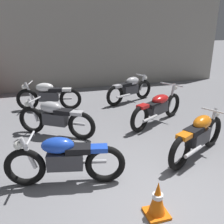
{
  "coord_description": "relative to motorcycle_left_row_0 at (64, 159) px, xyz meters",
  "views": [
    {
      "loc": [
        -1.58,
        -2.65,
        2.54
      ],
      "look_at": [
        0.0,
        2.63,
        0.55
      ],
      "focal_mm": 39.81,
      "sensor_mm": 36.0,
      "label": 1
    }
  ],
  "objects": [
    {
      "name": "motorcycle_right_row_2",
      "position": [
        2.62,
        3.94,
        0.0
      ],
      "size": [
        1.86,
        0.85,
        0.88
      ],
      "color": "black",
      "rests_on": "ground"
    },
    {
      "name": "ground_plane",
      "position": [
        1.31,
        -0.94,
        -0.46
      ],
      "size": [
        60.0,
        60.0,
        0.0
      ],
      "primitive_type": "plane",
      "color": "gray"
    },
    {
      "name": "motorcycle_left_row_1",
      "position": [
        0.0,
        1.93,
        0.0
      ],
      "size": [
        1.71,
        1.17,
        0.88
      ],
      "color": "black",
      "rests_on": "ground"
    },
    {
      "name": "back_wall",
      "position": [
        1.31,
        6.43,
        1.34
      ],
      "size": [
        12.54,
        0.24,
        3.6
      ],
      "primitive_type": "cube",
      "color": "#9E998E",
      "rests_on": "ground"
    },
    {
      "name": "motorcycle_right_row_0",
      "position": [
        2.62,
        0.15,
        0.0
      ],
      "size": [
        1.8,
        1.01,
        0.88
      ],
      "color": "black",
      "rests_on": "ground"
    },
    {
      "name": "motorcycle_right_row_1",
      "position": [
        2.65,
        1.96,
        -0.01
      ],
      "size": [
        1.94,
        1.18,
        0.97
      ],
      "color": "black",
      "rests_on": "ground"
    },
    {
      "name": "traffic_cone",
      "position": [
        1.13,
        -1.1,
        -0.2
      ],
      "size": [
        0.32,
        0.32,
        0.54
      ],
      "color": "orange",
      "rests_on": "ground"
    },
    {
      "name": "motorcycle_left_row_0",
      "position": [
        0.0,
        0.0,
        0.0
      ],
      "size": [
        1.95,
        0.62,
        0.88
      ],
      "color": "black",
      "rests_on": "ground"
    },
    {
      "name": "motorcycle_left_row_2",
      "position": [
        -0.04,
        3.91,
        0.0
      ],
      "size": [
        1.94,
        0.65,
        0.88
      ],
      "color": "black",
      "rests_on": "ground"
    }
  ]
}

